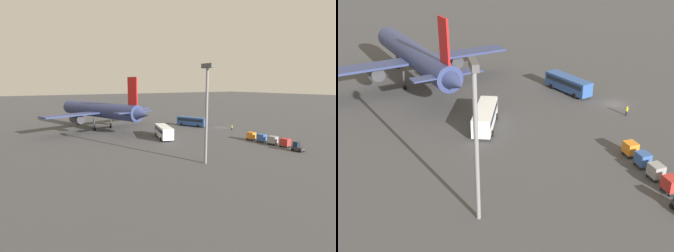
% 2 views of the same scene
% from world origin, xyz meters
% --- Properties ---
extents(ground_plane, '(600.00, 600.00, 0.00)m').
position_xyz_m(ground_plane, '(0.00, 0.00, 0.00)').
color(ground_plane, '#424244').
extents(airplane, '(43.91, 37.78, 16.43)m').
position_xyz_m(airplane, '(18.42, 35.33, 6.18)').
color(airplane, navy).
rests_on(airplane, ground).
extents(shuttle_bus_near, '(10.90, 6.74, 3.14)m').
position_xyz_m(shuttle_bus_near, '(7.91, 6.35, 1.89)').
color(shuttle_bus_near, '#2D5199').
rests_on(shuttle_bus_near, ground).
extents(shuttle_bus_far, '(11.06, 5.92, 3.37)m').
position_xyz_m(shuttle_bus_far, '(-4.74, 25.04, 2.01)').
color(shuttle_bus_far, white).
rests_on(shuttle_bus_far, ground).
extents(worker_person, '(0.38, 0.38, 1.74)m').
position_xyz_m(worker_person, '(-5.29, 0.38, 0.87)').
color(worker_person, '#1E1E2D').
rests_on(worker_person, ground).
extents(cargo_cart_red, '(2.18, 1.90, 2.06)m').
position_xyz_m(cargo_cart_red, '(-28.04, 6.07, 1.19)').
color(cargo_cart_red, '#38383D').
rests_on(cargo_cart_red, ground).
extents(cargo_cart_grey, '(2.18, 1.90, 2.06)m').
position_xyz_m(cargo_cart_grey, '(-24.87, 6.22, 1.19)').
color(cargo_cart_grey, '#38383D').
rests_on(cargo_cart_grey, ground).
extents(cargo_cart_blue, '(2.18, 1.90, 2.06)m').
position_xyz_m(cargo_cart_blue, '(-21.70, 6.34, 1.19)').
color(cargo_cart_blue, '#38383D').
rests_on(cargo_cart_blue, ground).
extents(cargo_cart_orange, '(2.18, 1.90, 2.06)m').
position_xyz_m(cargo_cart_orange, '(-18.52, 6.54, 1.19)').
color(cargo_cart_orange, '#38383D').
rests_on(cargo_cart_orange, ground).
extents(light_pole, '(2.80, 0.70, 18.12)m').
position_xyz_m(light_pole, '(-28.18, 29.76, 11.07)').
color(light_pole, slate).
rests_on(light_pole, ground).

